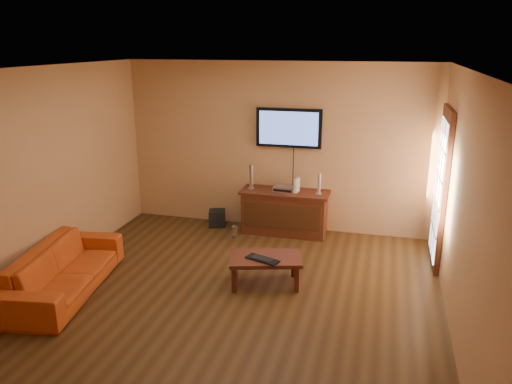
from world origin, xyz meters
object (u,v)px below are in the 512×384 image
(speaker_left, at_px, (251,178))
(av_receiver, at_px, (285,189))
(coffee_table, at_px, (265,261))
(subwoofer, at_px, (217,218))
(speaker_right, at_px, (319,185))
(bottle, at_px, (234,231))
(media_console, at_px, (285,212))
(television, at_px, (289,128))
(keyboard, at_px, (262,259))
(game_console, at_px, (297,185))
(sofa, at_px, (64,262))

(speaker_left, bearing_deg, av_receiver, 0.43)
(av_receiver, bearing_deg, coffee_table, -79.23)
(coffee_table, height_order, subwoofer, coffee_table)
(speaker_right, bearing_deg, bottle, -162.82)
(av_receiver, relative_size, bottle, 1.62)
(media_console, bearing_deg, speaker_left, 179.97)
(coffee_table, bearing_deg, bottle, 120.98)
(television, xyz_separation_m, coffee_table, (0.13, -2.05, -1.35))
(media_console, xyz_separation_m, television, (0.00, 0.23, 1.32))
(coffee_table, xyz_separation_m, av_receiver, (-0.13, 1.83, 0.42))
(speaker_left, bearing_deg, keyboard, -70.77)
(speaker_right, relative_size, subwoofer, 1.24)
(game_console, bearing_deg, television, 141.19)
(speaker_left, distance_m, game_console, 0.75)
(game_console, bearing_deg, speaker_left, -169.03)
(media_console, distance_m, sofa, 3.45)
(television, height_order, speaker_right, television)
(speaker_left, bearing_deg, subwoofer, 177.74)
(television, xyz_separation_m, bottle, (-0.73, -0.63, -1.58))
(speaker_right, height_order, av_receiver, speaker_right)
(television, bearing_deg, speaker_right, -23.60)
(av_receiver, bearing_deg, subwoofer, -174.28)
(television, distance_m, keyboard, 2.52)
(television, xyz_separation_m, speaker_right, (0.54, -0.24, -0.82))
(media_console, bearing_deg, av_receiver, 121.13)
(keyboard, bearing_deg, coffee_table, 85.04)
(speaker_left, xyz_separation_m, bottle, (-0.17, -0.40, -0.78))
(coffee_table, bearing_deg, speaker_left, 110.52)
(av_receiver, height_order, game_console, game_console)
(speaker_left, distance_m, av_receiver, 0.57)
(coffee_table, distance_m, speaker_left, 2.03)
(speaker_right, bearing_deg, keyboard, -102.39)
(speaker_left, bearing_deg, speaker_right, -0.57)
(sofa, relative_size, keyboard, 4.30)
(television, bearing_deg, av_receiver, -90.68)
(sofa, height_order, speaker_right, speaker_right)
(speaker_right, bearing_deg, coffee_table, -102.82)
(television, height_order, game_console, television)
(speaker_right, relative_size, bottle, 1.57)
(subwoofer, relative_size, bottle, 1.27)
(subwoofer, xyz_separation_m, bottle, (0.43, -0.43, -0.04))
(coffee_table, relative_size, subwoofer, 3.77)
(coffee_table, relative_size, bottle, 4.78)
(bottle, height_order, keyboard, keyboard)
(subwoofer, distance_m, bottle, 0.61)
(subwoofer, bearing_deg, speaker_right, -18.55)
(coffee_table, xyz_separation_m, bottle, (-0.86, 1.42, -0.23))
(media_console, xyz_separation_m, av_receiver, (-0.00, 0.00, 0.39))
(speaker_right, distance_m, keyboard, 2.02)
(bottle, bearing_deg, media_console, 28.97)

